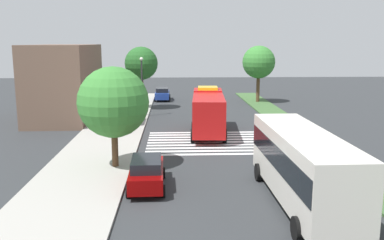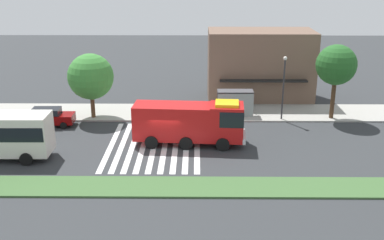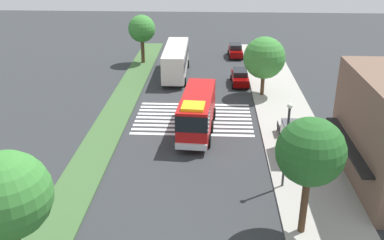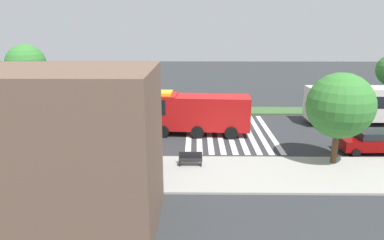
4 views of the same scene
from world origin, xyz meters
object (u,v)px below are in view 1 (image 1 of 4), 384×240
object	(u,v)px
parked_car_east	(162,94)
sidewalk_tree_center	(141,64)
fire_truck	(208,110)
bench_near_shelter	(124,127)
parked_car_mid	(147,172)
bus_stop_shelter	(129,105)
transit_bus	(302,162)
sidewalk_tree_far_west	(113,102)
street_lamp	(142,81)
median_tree_west	(259,62)

from	to	relation	value
parked_car_east	sidewalk_tree_center	world-z (taller)	sidewalk_tree_center
fire_truck	bench_near_shelter	bearing A→B (deg)	92.98
parked_car_mid	bus_stop_shelter	bearing A→B (deg)	7.68
transit_bus	sidewalk_tree_far_west	size ratio (longest dim) A/B	1.69
fire_truck	bus_stop_shelter	bearing A→B (deg)	64.28
parked_car_east	sidewalk_tree_far_west	distance (m)	31.12
parked_car_east	transit_bus	world-z (taller)	transit_bus
bench_near_shelter	street_lamp	size ratio (longest dim) A/B	0.26
parked_car_mid	sidewalk_tree_far_west	xyz separation A→B (m)	(3.70, 2.20, 3.31)
bench_near_shelter	street_lamp	bearing A→B (deg)	-6.51
fire_truck	parked_car_mid	bearing A→B (deg)	165.54
transit_bus	sidewalk_tree_center	bearing A→B (deg)	-162.19
parked_car_east	bus_stop_shelter	distance (m)	17.20
parked_car_mid	sidewalk_tree_center	xyz separation A→B (m)	(26.97, 2.20, 4.47)
parked_car_mid	sidewalk_tree_far_west	distance (m)	5.43
parked_car_mid	bench_near_shelter	size ratio (longest dim) A/B	2.88
fire_truck	sidewalk_tree_far_west	xyz separation A→B (m)	(-9.82, 6.67, 2.15)
bench_near_shelter	sidewalk_tree_center	xyz separation A→B (m)	(13.34, -0.56, 4.76)
sidewalk_tree_far_west	sidewalk_tree_center	size ratio (longest dim) A/B	0.87
sidewalk_tree_center	fire_truck	bearing A→B (deg)	-153.62
transit_bus	bus_stop_shelter	world-z (taller)	transit_bus
sidewalk_tree_far_west	parked_car_mid	bearing A→B (deg)	-149.27
bus_stop_shelter	sidewalk_tree_center	distance (m)	9.98
sidewalk_tree_far_west	median_tree_west	world-z (taller)	median_tree_west
bus_stop_shelter	fire_truck	bearing A→B (deg)	-119.55
fire_truck	parked_car_east	xyz separation A→B (m)	(21.05, 4.47, -1.15)
bench_near_shelter	sidewalk_tree_center	world-z (taller)	sidewalk_tree_center
median_tree_west	bench_near_shelter	bearing A→B (deg)	139.90
street_lamp	sidewalk_tree_center	bearing A→B (deg)	4.65
transit_bus	parked_car_mid	bearing A→B (deg)	-110.32
sidewalk_tree_center	parked_car_mid	bearing A→B (deg)	-175.33
fire_truck	transit_bus	world-z (taller)	fire_truck
fire_truck	transit_bus	bearing A→B (deg)	-165.15
fire_truck	street_lamp	size ratio (longest dim) A/B	1.54
parked_car_east	median_tree_west	xyz separation A→B (m)	(-2.83, -12.49, 4.35)
parked_car_mid	transit_bus	xyz separation A→B (m)	(-2.75, -7.64, 1.26)
bus_stop_shelter	sidewalk_tree_center	xyz separation A→B (m)	(9.34, -0.58, 3.47)
bus_stop_shelter	sidewalk_tree_center	world-z (taller)	sidewalk_tree_center
transit_bus	sidewalk_tree_center	world-z (taller)	sidewalk_tree_center
transit_bus	bus_stop_shelter	xyz separation A→B (m)	(20.38, 10.41, -0.25)
transit_bus	bench_near_shelter	xyz separation A→B (m)	(16.38, 10.40, -1.55)
sidewalk_tree_center	transit_bus	bearing A→B (deg)	-161.69
bench_near_shelter	sidewalk_tree_center	bearing A→B (deg)	-2.41
sidewalk_tree_center	median_tree_west	bearing A→B (deg)	-72.01
fire_truck	median_tree_west	distance (m)	20.16
street_lamp	parked_car_mid	bearing A→B (deg)	-175.33
bus_stop_shelter	sidewalk_tree_far_west	world-z (taller)	sidewalk_tree_far_west
street_lamp	median_tree_west	world-z (taller)	median_tree_west
fire_truck	bus_stop_shelter	distance (m)	8.33
parked_car_east	median_tree_west	world-z (taller)	median_tree_west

